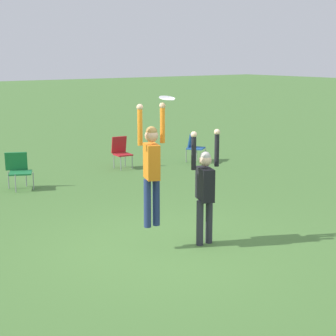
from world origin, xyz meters
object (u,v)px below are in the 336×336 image
Objects in this scene: camping_chair_0 at (194,145)px; person_defending at (205,185)px; frisbee at (167,98)px; camping_chair_2 at (121,150)px; camping_chair_1 at (19,168)px; person_jumping at (152,163)px.

person_defending is at bearing 16.77° from camping_chair_0.
frisbee reaches higher than camping_chair_2.
camping_chair_0 is at bearing -153.15° from camping_chair_1.
person_defending reaches higher than camping_chair_2.
person_defending is at bearing -22.01° from frisbee.
frisbee is 7.13m from camping_chair_2.
camping_chair_2 is (-2.23, 0.53, -0.00)m from camping_chair_0.
person_jumping is at bearing 116.77° from camping_chair_1.
person_defending is 2.18× the size of camping_chair_2.
camping_chair_2 reaches higher than camping_chair_1.
person_jumping reaches higher than camping_chair_0.
person_jumping is 7.95× the size of frisbee.
camping_chair_0 is 0.99× the size of camping_chair_1.
camping_chair_0 is 5.53m from camping_chair_1.
camping_chair_0 is 2.29m from camping_chair_2.
frisbee is at bearing -87.99° from person_jumping.
person_jumping is 2.35× the size of camping_chair_0.
person_defending is 2.26× the size of camping_chair_0.
person_jumping is 1.01m from person_defending.
person_jumping is at bearing -90.00° from person_defending.
person_defending is 5.86m from camping_chair_1.
person_defending is 7.67× the size of frisbee.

